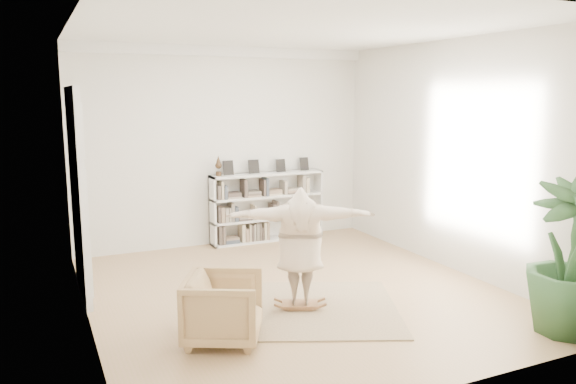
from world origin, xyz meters
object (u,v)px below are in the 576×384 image
object	(u,v)px
bookshelf	(267,208)
person	(300,243)
rocker_board	(300,304)
armchair	(223,308)
houseplant	(571,258)

from	to	relation	value
bookshelf	person	world-z (taller)	person
rocker_board	bookshelf	bearing A→B (deg)	97.63
bookshelf	rocker_board	bearing A→B (deg)	-105.74
armchair	houseplant	xyz separation A→B (m)	(3.72, -1.44, 0.51)
rocker_board	houseplant	bearing A→B (deg)	-14.18
armchair	person	distance (m)	1.39
houseplant	rocker_board	bearing A→B (deg)	142.45
armchair	rocker_board	xyz separation A→B (m)	(1.20, 0.49, -0.32)
person	houseplant	world-z (taller)	houseplant
houseplant	armchair	bearing A→B (deg)	158.76
person	houseplant	xyz separation A→B (m)	(2.52, -1.94, 0.02)
armchair	person	xyz separation A→B (m)	(1.20, 0.49, 0.49)
bookshelf	armchair	distance (m)	4.49
rocker_board	houseplant	size ratio (longest dim) A/B	0.30
rocker_board	person	xyz separation A→B (m)	(-0.00, -0.00, 0.82)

